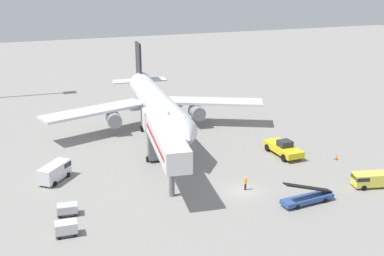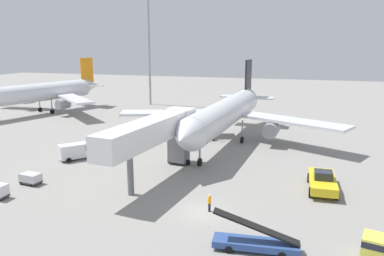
% 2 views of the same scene
% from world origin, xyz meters
% --- Properties ---
extents(ground_plane, '(300.00, 300.00, 0.00)m').
position_xyz_m(ground_plane, '(0.00, 0.00, 0.00)').
color(ground_plane, gray).
extents(airplane_at_gate, '(39.24, 40.51, 13.15)m').
position_xyz_m(airplane_at_gate, '(-3.43, 27.04, 5.10)').
color(airplane_at_gate, silver).
rests_on(airplane_at_gate, ground).
extents(jet_bridge, '(5.64, 19.17, 7.66)m').
position_xyz_m(jet_bridge, '(-8.16, 7.57, 5.79)').
color(jet_bridge, silver).
rests_on(jet_bridge, ground).
extents(pushback_tug, '(3.22, 7.23, 2.39)m').
position_xyz_m(pushback_tug, '(11.22, 9.33, 1.10)').
color(pushback_tug, yellow).
rests_on(pushback_tug, ground).
extents(belt_loader_truck, '(6.94, 2.28, 3.24)m').
position_xyz_m(belt_loader_truck, '(5.70, -5.60, 0.77)').
color(belt_loader_truck, '#2D4C8E').
rests_on(belt_loader_truck, ground).
extents(service_van_mid_left, '(4.73, 5.14, 2.27)m').
position_xyz_m(service_van_mid_left, '(-21.93, 11.87, 1.29)').
color(service_van_mid_left, silver).
rests_on(service_van_mid_left, ground).
extents(baggage_cart_mid_right, '(2.44, 1.72, 1.31)m').
position_xyz_m(baggage_cart_mid_right, '(-21.59, 1.45, 0.74)').
color(baggage_cart_mid_right, '#38383D').
rests_on(baggage_cart_mid_right, ground).
extents(ground_crew_worker_foreground, '(0.40, 0.40, 1.79)m').
position_xyz_m(ground_crew_worker_foreground, '(0.40, 0.33, 0.95)').
color(ground_crew_worker_foreground, '#1E2333').
rests_on(ground_crew_worker_foreground, ground).
extents(airplane_background, '(34.91, 34.29, 12.71)m').
position_xyz_m(airplane_background, '(-50.72, 41.49, 5.01)').
color(airplane_background, silver).
rests_on(airplane_background, ground).
extents(apron_light_mast, '(2.40, 2.40, 32.40)m').
position_xyz_m(apron_light_mast, '(-31.74, 61.31, 21.68)').
color(apron_light_mast, '#93969B').
rests_on(apron_light_mast, ground).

